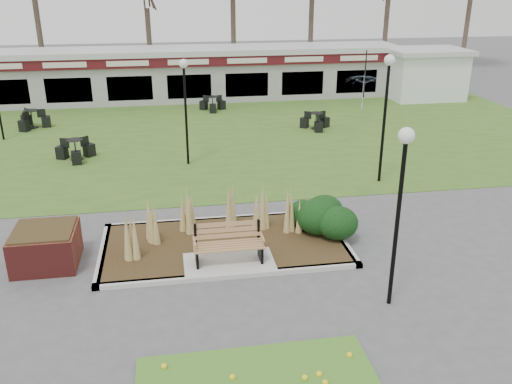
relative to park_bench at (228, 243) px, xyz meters
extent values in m
plane|color=#515154|center=(0.00, -0.25, -0.59)|extent=(100.00, 100.00, 0.00)
cube|color=#3A6720|center=(0.00, 11.75, -0.58)|extent=(34.00, 16.00, 0.02)
cube|color=#372416|center=(0.00, 0.95, -0.53)|extent=(6.22, 3.22, 0.12)
cube|color=#B7B7B2|center=(0.00, -0.66, -0.53)|extent=(6.40, 0.18, 0.12)
cube|color=#B7B7B2|center=(0.00, 2.56, -0.53)|extent=(6.40, 0.18, 0.12)
cube|color=#B7B7B2|center=(-3.11, 0.95, -0.53)|extent=(0.18, 3.40, 0.12)
cube|color=#B7B7B2|center=(3.11, 0.95, -0.53)|extent=(0.18, 3.40, 0.12)
cube|color=#B7B7B2|center=(0.00, -0.10, -0.52)|extent=(2.20, 1.20, 0.13)
cone|color=tan|center=(-1.90, 1.35, 0.11)|extent=(0.36, 0.36, 1.15)
cone|color=tan|center=(-0.90, 1.75, 0.11)|extent=(0.36, 0.36, 1.15)
cone|color=tan|center=(0.20, 1.95, 0.11)|extent=(0.36, 0.36, 1.15)
cone|color=tan|center=(1.10, 1.75, 0.11)|extent=(0.36, 0.36, 1.15)
cone|color=tan|center=(1.90, 1.35, 0.11)|extent=(0.36, 0.36, 1.15)
cone|color=tan|center=(-2.40, 0.55, 0.11)|extent=(0.36, 0.36, 1.15)
ellipsoid|color=black|center=(2.60, 1.15, 0.00)|extent=(1.21, 1.10, 0.99)
ellipsoid|color=black|center=(3.00, 0.75, -0.04)|extent=(1.10, 1.00, 0.90)
ellipsoid|color=black|center=(2.90, 1.65, -0.06)|extent=(1.06, 0.96, 0.86)
ellipsoid|color=black|center=(2.30, 1.65, -0.11)|extent=(0.92, 0.84, 0.76)
cube|color=#986344|center=(0.00, -0.10, -0.03)|extent=(1.70, 0.57, 0.04)
cube|color=#986344|center=(0.00, 0.21, 0.25)|extent=(1.70, 0.13, 0.44)
cube|color=black|center=(-0.78, -0.10, -0.25)|extent=(0.06, 0.55, 0.42)
cube|color=black|center=(0.78, -0.10, -0.25)|extent=(0.06, 0.55, 0.42)
cube|color=black|center=(-0.78, 0.20, 0.22)|extent=(0.06, 0.06, 0.50)
cube|color=black|center=(0.78, 0.20, 0.22)|extent=(0.06, 0.06, 0.50)
cube|color=#986344|center=(-0.82, -0.12, 0.15)|extent=(0.05, 0.50, 0.04)
cube|color=#986344|center=(0.82, -0.12, 0.15)|extent=(0.05, 0.50, 0.04)
cube|color=maroon|center=(-4.40, 0.75, -0.14)|extent=(1.50, 1.50, 0.90)
cube|color=#372416|center=(-4.40, 0.75, 0.33)|extent=(1.40, 1.40, 0.06)
cube|color=gray|center=(0.00, 19.75, 0.71)|extent=(24.00, 3.00, 2.60)
cube|color=#4E1016|center=(0.00, 18.20, 1.76)|extent=(24.00, 0.18, 0.55)
cube|color=silver|center=(0.00, 19.75, 2.16)|extent=(24.60, 3.40, 0.30)
cube|color=silver|center=(0.00, 18.09, 1.76)|extent=(22.00, 0.02, 0.28)
cube|color=black|center=(0.00, 18.30, 0.41)|extent=(22.00, 0.10, 1.30)
cube|color=white|center=(13.50, 17.75, 0.71)|extent=(4.00, 3.00, 2.60)
cube|color=silver|center=(13.50, 17.75, 2.11)|extent=(4.40, 3.40, 0.25)
cylinder|color=#47382B|center=(-9.00, 27.75, 2.00)|extent=(0.36, 0.36, 5.17)
cylinder|color=#47382B|center=(-3.00, 27.75, 2.00)|extent=(0.36, 0.36, 5.17)
cylinder|color=#47382B|center=(3.00, 27.75, 2.00)|extent=(0.36, 0.36, 5.17)
cylinder|color=#47382B|center=(9.00, 27.75, 2.00)|extent=(0.36, 0.36, 5.17)
cylinder|color=#47382B|center=(15.00, 27.75, 2.00)|extent=(0.36, 0.36, 5.17)
cylinder|color=#47382B|center=(21.00, 27.75, 2.00)|extent=(0.36, 0.36, 5.17)
cylinder|color=black|center=(3.24, -2.28, 1.22)|extent=(0.09, 0.09, 3.63)
sphere|color=white|center=(3.24, -2.28, 3.18)|extent=(0.33, 0.33, 0.33)
cylinder|color=black|center=(5.84, 4.94, 1.40)|extent=(0.10, 0.10, 3.98)
sphere|color=white|center=(5.84, 4.94, 3.55)|extent=(0.36, 0.36, 0.36)
cylinder|color=black|center=(-0.61, 7.90, 1.22)|extent=(0.09, 0.09, 3.61)
sphere|color=white|center=(-0.61, 7.90, 3.16)|extent=(0.32, 0.32, 0.32)
cylinder|color=black|center=(-7.54, 14.37, -0.55)|extent=(0.49, 0.49, 0.03)
cylinder|color=black|center=(-7.54, 14.37, -0.16)|extent=(0.06, 0.06, 0.80)
cylinder|color=black|center=(-7.54, 14.37, 0.26)|extent=(0.67, 0.67, 0.03)
cube|color=black|center=(-6.93, 14.44, -0.31)|extent=(0.42, 0.42, 0.51)
cube|color=black|center=(-7.91, 14.86, -0.31)|extent=(0.53, 0.53, 0.51)
cube|color=black|center=(-7.78, 13.80, -0.31)|extent=(0.50, 0.50, 0.51)
cylinder|color=black|center=(-4.86, 9.13, -0.55)|extent=(0.47, 0.47, 0.03)
cylinder|color=black|center=(-4.86, 9.13, -0.17)|extent=(0.05, 0.05, 0.77)
cylinder|color=black|center=(-4.86, 9.13, 0.22)|extent=(0.64, 0.64, 0.03)
cube|color=black|center=(-4.41, 9.50, -0.32)|extent=(0.51, 0.51, 0.49)
cube|color=black|center=(-5.41, 9.33, -0.32)|extent=(0.47, 0.47, 0.49)
cube|color=black|center=(-4.76, 8.55, -0.32)|extent=(0.42, 0.42, 0.49)
cylinder|color=black|center=(5.50, 12.03, -0.55)|extent=(0.45, 0.45, 0.03)
cylinder|color=black|center=(5.50, 12.03, -0.19)|extent=(0.05, 0.05, 0.73)
cylinder|color=black|center=(5.50, 12.03, 0.18)|extent=(0.61, 0.61, 0.03)
cube|color=black|center=(6.00, 12.29, -0.33)|extent=(0.47, 0.47, 0.47)
cube|color=black|center=(5.03, 12.33, -0.33)|extent=(0.48, 0.48, 0.47)
cube|color=black|center=(5.48, 11.47, -0.33)|extent=(0.36, 0.36, 0.47)
cylinder|color=black|center=(1.11, 16.53, -0.55)|extent=(0.44, 0.44, 0.03)
cylinder|color=black|center=(1.11, 16.53, -0.20)|extent=(0.05, 0.05, 0.72)
cylinder|color=black|center=(1.11, 16.53, 0.17)|extent=(0.60, 0.60, 0.02)
cube|color=black|center=(1.60, 16.77, -0.34)|extent=(0.45, 0.45, 0.46)
cube|color=black|center=(0.65, 16.84, -0.34)|extent=(0.47, 0.47, 0.46)
cube|color=black|center=(1.06, 15.99, -0.34)|extent=(0.36, 0.36, 0.46)
cylinder|color=black|center=(8.00, 12.75, 0.51)|extent=(0.06, 0.06, 2.20)
imported|color=#2F4EA5|center=(8.00, 12.75, 0.90)|extent=(2.47, 2.49, 1.71)
camera|label=1|loc=(-1.26, -11.72, 6.01)|focal=38.00mm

